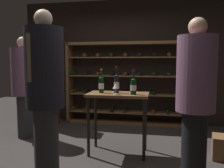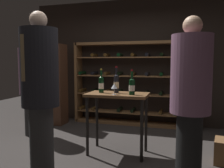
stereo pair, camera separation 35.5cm
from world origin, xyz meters
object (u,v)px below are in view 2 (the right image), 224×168
Objects in this scene: tasting_table at (117,103)px; display_cabinet at (55,84)px; person_guest_blue_shirt at (31,82)px; person_host_in_suit at (191,93)px; wine_bottle_green_slim at (116,83)px; wine_rack at (133,84)px; person_bystander_dark_jacket at (40,86)px; wine_bottle_red_label at (101,84)px; wine_glass_stemmed_left at (114,86)px; wine_bottle_gold_foil at (132,86)px.

display_cabinet is at bearing 143.98° from tasting_table.
person_guest_blue_shirt is 2.98m from person_host_in_suit.
wine_bottle_green_slim is at bearing -11.98° from person_host_in_suit.
wine_rack is 2.92× the size of tasting_table.
tasting_table is (0.10, -1.72, -0.13)m from wine_rack.
person_guest_blue_shirt reaches higher than wine_rack.
person_bystander_dark_jacket is at bearing 50.50° from person_guest_blue_shirt.
wine_bottle_green_slim reaches higher than wine_bottle_red_label.
wine_bottle_green_slim is 0.20m from wine_glass_stemmed_left.
wine_rack is at bearing 60.33° from person_bystander_dark_jacket.
wine_rack is 1.42× the size of person_host_in_suit.
wine_bottle_red_label is at bearing 147.48° from wine_glass_stemmed_left.
wine_glass_stemmed_left is (-1.01, 0.44, -0.00)m from person_host_in_suit.
person_bystander_dark_jacket is 1.08× the size of person_guest_blue_shirt.
person_guest_blue_shirt is at bearing 166.01° from tasting_table.
person_bystander_dark_jacket is at bearing -125.62° from wine_bottle_green_slim.
display_cabinet reaches higher than wine_bottle_green_slim.
person_guest_blue_shirt reaches higher than display_cabinet.
person_bystander_dark_jacket reaches higher than person_host_in_suit.
wine_glass_stemmed_left is at bearing -39.22° from display_cabinet.
wine_bottle_green_slim is (0.68, 0.95, -0.03)m from person_bystander_dark_jacket.
wine_bottle_gold_foil is (0.95, 0.81, -0.05)m from person_bystander_dark_jacket.
person_bystander_dark_jacket is 1.03m from wine_glass_stemmed_left.
wine_bottle_green_slim is at bearing 37.85° from person_bystander_dark_jacket.
person_guest_blue_shirt is 0.86m from display_cabinet.
wine_glass_stemmed_left is (0.25, -0.16, -0.01)m from wine_bottle_red_label.
wine_bottle_red_label is at bearing -5.82° from person_host_in_suit.
person_host_in_suit is (1.00, -0.59, 0.26)m from tasting_table.
tasting_table is 0.52× the size of display_cabinet.
wine_rack is at bearing 138.98° from person_guest_blue_shirt.
wine_bottle_gold_foil is (0.33, -1.81, 0.13)m from wine_rack.
wine_bottle_red_label is at bearing -40.21° from display_cabinet.
person_host_in_suit is 0.92m from wine_bottle_gold_foil.
person_guest_blue_shirt is 1.59m from wine_bottle_red_label.
person_bystander_dark_jacket reaches higher than wine_bottle_red_label.
tasting_table is at bearing 88.00° from person_guest_blue_shirt.
wine_bottle_gold_foil is (2.02, -0.54, 0.03)m from person_guest_blue_shirt.
person_guest_blue_shirt is 1.87m from wine_glass_stemmed_left.
wine_bottle_gold_foil is at bearing -79.59° from wine_rack.
wine_bottle_red_label is at bearing 168.48° from wine_bottle_gold_foil.
person_guest_blue_shirt is at bearing -0.78° from person_host_in_suit.
tasting_table is 2.29× the size of wine_bottle_green_slim.
tasting_table is 1.85m from person_guest_blue_shirt.
wine_bottle_gold_foil is 2.26× the size of wine_glass_stemmed_left.
wine_rack is at bearing -44.90° from person_host_in_suit.
wine_rack is at bearing 93.22° from tasting_table.
wine_bottle_green_slim is at bearing -35.56° from display_cabinet.
wine_glass_stemmed_left is (1.78, -0.60, 0.03)m from person_guest_blue_shirt.
person_bystander_dark_jacket is at bearing -103.14° from wine_rack.
tasting_table is 5.81× the size of wine_glass_stemmed_left.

